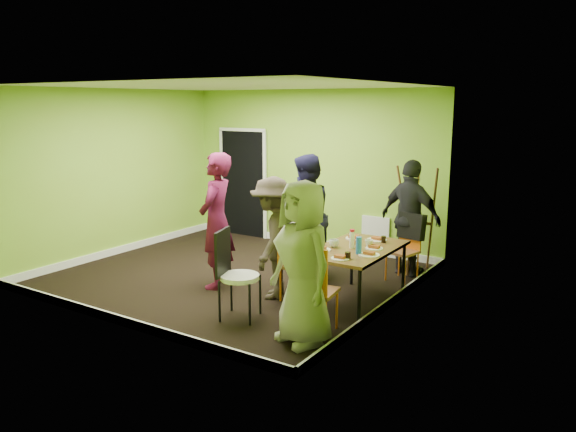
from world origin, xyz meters
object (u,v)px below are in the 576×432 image
at_px(chair_front_end, 314,285).
at_px(easel, 417,220).
at_px(chair_bentwood, 234,270).
at_px(chair_left_near, 293,257).
at_px(person_back_end, 411,218).
at_px(person_front_end, 303,263).
at_px(thermos, 352,240).
at_px(dining_table, 356,252).
at_px(person_standing, 216,221).
at_px(chair_back_end, 410,233).
at_px(orange_bottle, 354,241).
at_px(person_left_far, 305,217).
at_px(blue_bottle, 359,245).
at_px(person_left_near, 273,238).
at_px(chair_left_far, 308,247).

bearing_deg(chair_front_end, easel, 79.99).
bearing_deg(chair_bentwood, chair_left_near, 149.12).
bearing_deg(person_back_end, person_front_end, 103.87).
bearing_deg(chair_bentwood, person_front_end, 64.56).
bearing_deg(thermos, chair_bentwood, -129.80).
bearing_deg(dining_table, person_standing, -168.10).
distance_m(chair_left_near, person_standing, 1.24).
relative_size(chair_left_near, person_front_end, 0.56).
relative_size(chair_back_end, orange_bottle, 12.05).
height_order(person_standing, person_left_far, person_standing).
bearing_deg(blue_bottle, person_left_near, -175.20).
xyz_separation_m(thermos, blue_bottle, (0.20, -0.21, 0.00)).
xyz_separation_m(chair_left_near, orange_bottle, (0.67, 0.43, 0.22)).
distance_m(chair_front_end, person_front_end, 0.39).
height_order(chair_back_end, easel, easel).
bearing_deg(chair_left_far, dining_table, 55.10).
distance_m(chair_left_far, thermos, 1.17).
height_order(chair_bentwood, person_left_far, person_left_far).
xyz_separation_m(dining_table, orange_bottle, (-0.11, 0.17, 0.10)).
height_order(person_left_far, person_back_end, person_left_far).
bearing_deg(person_left_near, chair_left_far, 155.73).
relative_size(chair_left_near, easel, 0.61).
relative_size(dining_table, easel, 0.91).
bearing_deg(blue_bottle, orange_bottle, 123.21).
distance_m(chair_left_near, chair_back_end, 1.94).
bearing_deg(easel, chair_back_end, -84.58).
bearing_deg(chair_left_far, chair_bentwood, -8.49).
xyz_separation_m(chair_left_near, person_standing, (-1.17, -0.15, 0.38)).
bearing_deg(person_front_end, person_standing, 176.84).
height_order(chair_front_end, orange_bottle, chair_front_end).
distance_m(person_back_end, person_front_end, 2.96).
bearing_deg(chair_bentwood, person_left_far, 166.64).
height_order(orange_bottle, person_left_far, person_left_far).
bearing_deg(chair_front_end, blue_bottle, 74.94).
relative_size(chair_bentwood, person_left_near, 0.67).
relative_size(chair_back_end, person_standing, 0.51).
distance_m(dining_table, blue_bottle, 0.34).
bearing_deg(chair_left_near, chair_front_end, 37.90).
distance_m(easel, thermos, 1.85).
bearing_deg(chair_left_far, orange_bottle, 60.97).
height_order(person_standing, person_front_end, person_standing).
bearing_deg(chair_back_end, chair_left_far, 50.11).
bearing_deg(dining_table, chair_left_near, -161.60).
bearing_deg(chair_bentwood, chair_left_far, 162.70).
relative_size(chair_back_end, easel, 0.60).
bearing_deg(easel, chair_front_end, -91.95).
relative_size(chair_left_far, thermos, 4.23).
xyz_separation_m(chair_left_near, chair_back_end, (0.97, 1.67, 0.13)).
distance_m(chair_back_end, person_front_end, 2.80).
bearing_deg(person_left_near, person_standing, -108.12).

